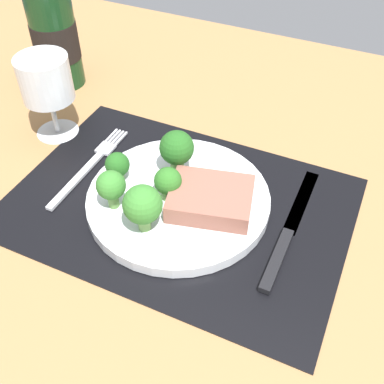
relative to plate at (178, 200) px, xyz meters
The scene contains 13 objects.
ground_plane 2.60cm from the plate, ahead, with size 140.00×110.00×3.00cm, color #996D42.
placemat 0.95cm from the plate, ahead, with size 45.53×31.83×0.30cm, color black.
plate is the anchor object (origin of this frame).
steak 5.15cm from the plate, ahead, with size 10.62×8.41×2.69cm, color #8C5647.
broccoli_front_edge 9.51cm from the plate, behind, with size 3.38×3.38×4.38cm.
broccoli_center 3.73cm from the plate, 143.66° to the right, with size 3.67×3.67×4.74cm.
broccoli_near_steak 6.91cm from the plate, 117.48° to the left, with size 4.80×4.80×6.60cm.
broccoli_back_left 8.58cm from the plate, 100.45° to the right, with size 4.90×4.90×6.63cm.
broccoli_near_fork 9.63cm from the plate, 142.58° to the right, with size 3.83×3.83×5.60cm.
fork 15.40cm from the plate, behind, with size 2.40×19.20×0.50cm.
knife 15.16cm from the plate, ahead, with size 1.80×23.00×0.80cm.
wine_bottle 39.70cm from the plate, 149.10° to the left, with size 7.95×7.95×26.70cm.
wine_glass 27.14cm from the plate, 164.94° to the left, with size 7.87×7.87×13.21cm.
Camera 1 is at (20.43, -40.04, 46.23)cm, focal length 43.93 mm.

